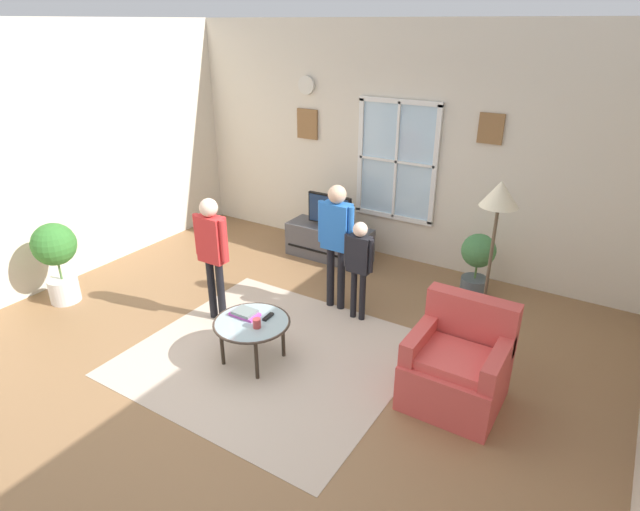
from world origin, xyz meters
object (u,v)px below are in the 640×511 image
at_px(tv_stand, 329,242).
at_px(floor_lamp, 497,214).
at_px(remote_near_books, 268,317).
at_px(potted_plant_corner, 56,255).
at_px(coffee_table, 252,324).
at_px(armchair, 457,367).
at_px(book_stack, 245,313).
at_px(cup, 257,323).
at_px(person_red_shirt, 212,246).
at_px(potted_plant_by_window, 477,261).
at_px(television, 329,210).
at_px(person_black_shirt, 359,260).
at_px(person_blue_shirt, 336,233).

xyz_separation_m(tv_stand, floor_lamp, (2.38, -1.25, 1.24)).
relative_size(remote_near_books, floor_lamp, 0.08).
xyz_separation_m(remote_near_books, potted_plant_corner, (-2.64, -0.38, 0.14)).
distance_m(tv_stand, remote_near_books, 2.36).
height_order(tv_stand, potted_plant_corner, potted_plant_corner).
xyz_separation_m(coffee_table, remote_near_books, (0.09, 0.13, 0.04)).
distance_m(armchair, book_stack, 1.96).
distance_m(coffee_table, potted_plant_corner, 2.57).
relative_size(cup, person_red_shirt, 0.06).
bearing_deg(tv_stand, armchair, -38.62).
xyz_separation_m(book_stack, potted_plant_by_window, (1.50, 2.30, -0.00)).
height_order(remote_near_books, floor_lamp, floor_lamp).
relative_size(potted_plant_corner, floor_lamp, 0.54).
bearing_deg(potted_plant_by_window, armchair, -77.74).
xyz_separation_m(tv_stand, television, (0.00, -0.00, 0.46)).
relative_size(coffee_table, person_red_shirt, 0.53).
bearing_deg(person_black_shirt, coffee_table, -111.36).
bearing_deg(armchair, cup, -162.66).
height_order(coffee_table, remote_near_books, remote_near_books).
distance_m(cup, person_black_shirt, 1.32).
distance_m(coffee_table, floor_lamp, 2.37).
bearing_deg(cup, tv_stand, 106.23).
bearing_deg(potted_plant_corner, cup, 4.14).
bearing_deg(person_blue_shirt, potted_plant_by_window, 40.86).
height_order(remote_near_books, person_black_shirt, person_black_shirt).
xyz_separation_m(book_stack, potted_plant_corner, (-2.43, -0.29, 0.13)).
height_order(tv_stand, floor_lamp, floor_lamp).
distance_m(tv_stand, book_stack, 2.39).
bearing_deg(armchair, potted_plant_by_window, 102.26).
relative_size(tv_stand, potted_plant_by_window, 1.50).
distance_m(television, armchair, 3.08).
bearing_deg(cup, person_blue_shirt, 88.38).
distance_m(armchair, floor_lamp, 1.32).
xyz_separation_m(tv_stand, book_stack, (0.48, -2.33, 0.22)).
xyz_separation_m(coffee_table, person_blue_shirt, (0.14, 1.28, 0.49)).
xyz_separation_m(remote_near_books, person_blue_shirt, (0.05, 1.15, 0.45)).
height_order(television, person_blue_shirt, person_blue_shirt).
relative_size(coffee_table, person_black_shirt, 0.65).
bearing_deg(cup, potted_plant_by_window, 62.09).
relative_size(television, book_stack, 2.31).
bearing_deg(cup, person_black_shirt, 73.74).
distance_m(television, coffee_table, 2.47).
bearing_deg(person_red_shirt, remote_near_books, -16.12).
relative_size(cup, remote_near_books, 0.63).
relative_size(coffee_table, potted_plant_by_window, 0.93).
xyz_separation_m(armchair, person_blue_shirt, (-1.64, 0.81, 0.56)).
xyz_separation_m(remote_near_books, potted_plant_by_window, (1.29, 2.22, 0.01)).
relative_size(armchair, potted_plant_corner, 0.93).
distance_m(armchair, potted_plant_by_window, 1.93).
height_order(remote_near_books, potted_plant_corner, potted_plant_corner).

